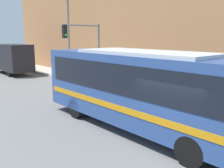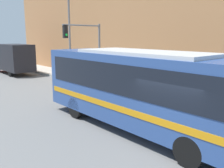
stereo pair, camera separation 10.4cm
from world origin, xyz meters
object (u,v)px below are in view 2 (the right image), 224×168
at_px(parking_meter, 98,72).
at_px(pedestrian_near_corner, 74,66).
at_px(street_lamp, 66,30).
at_px(delivery_truck, 13,58).
at_px(city_bus, 142,86).
at_px(traffic_light_pole, 87,43).
at_px(fire_hydrant, 178,96).

bearing_deg(parking_meter, pedestrian_near_corner, 78.84).
bearing_deg(parking_meter, street_lamp, 91.22).
relative_size(delivery_truck, parking_meter, 4.75).
height_order(city_bus, parking_meter, city_bus).
distance_m(delivery_truck, traffic_light_pole, 11.23).
height_order(city_bus, traffic_light_pole, traffic_light_pole).
xyz_separation_m(city_bus, traffic_light_pole, (3.49, 8.65, 1.48)).
bearing_deg(pedestrian_near_corner, delivery_truck, 120.41).
height_order(street_lamp, pedestrian_near_corner, street_lamp).
xyz_separation_m(fire_hydrant, street_lamp, (-0.09, 11.81, 3.85)).
relative_size(fire_hydrant, pedestrian_near_corner, 0.43).
xyz_separation_m(fire_hydrant, pedestrian_near_corner, (0.97, 12.35, 0.53)).
distance_m(parking_meter, street_lamp, 5.48).
bearing_deg(street_lamp, traffic_light_pole, -102.22).
height_order(city_bus, pedestrian_near_corner, city_bus).
relative_size(fire_hydrant, street_lamp, 0.11).
distance_m(traffic_light_pole, parking_meter, 2.53).
xyz_separation_m(delivery_truck, parking_meter, (2.57, -10.94, -0.57)).
height_order(delivery_truck, pedestrian_near_corner, delivery_truck).
distance_m(delivery_truck, fire_hydrant, 18.59).
relative_size(city_bus, parking_meter, 7.79).
xyz_separation_m(traffic_light_pole, street_lamp, (0.96, 4.42, 1.00)).
height_order(fire_hydrant, street_lamp, street_lamp).
bearing_deg(parking_meter, traffic_light_pole, -177.34).
relative_size(city_bus, delivery_truck, 1.64).
bearing_deg(street_lamp, city_bus, -108.77).
relative_size(delivery_truck, pedestrian_near_corner, 3.69).
bearing_deg(fire_hydrant, delivery_truck, 97.96).
height_order(delivery_truck, parking_meter, delivery_truck).
xyz_separation_m(city_bus, delivery_truck, (1.97, 19.64, -0.26)).
relative_size(traffic_light_pole, street_lamp, 0.66).
bearing_deg(delivery_truck, street_lamp, -69.33).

